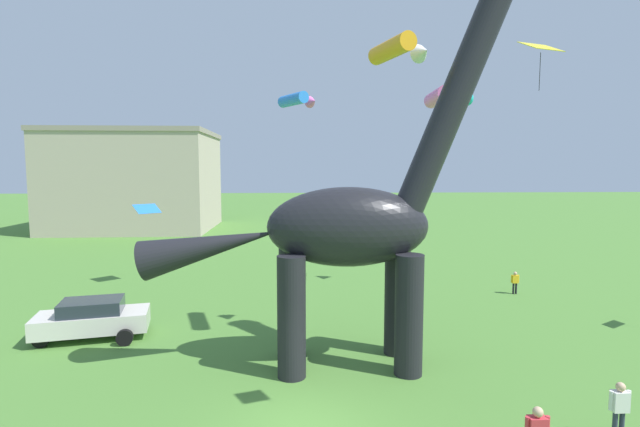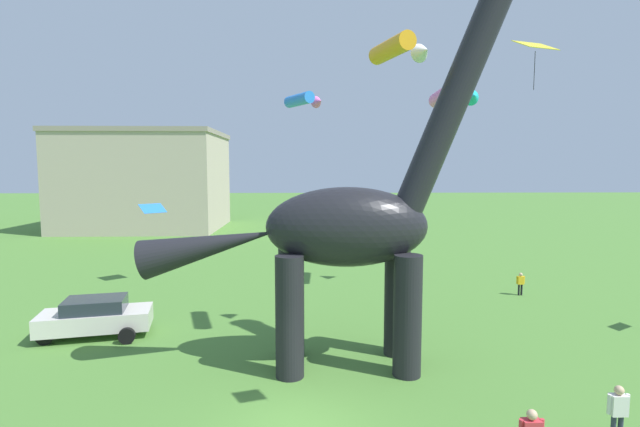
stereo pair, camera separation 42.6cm
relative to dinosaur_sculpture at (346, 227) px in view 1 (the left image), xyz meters
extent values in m
cylinder|color=black|center=(1.97, 0.88, -2.79)|extent=(0.92, 0.92, 3.98)
cylinder|color=black|center=(1.97, -0.88, -2.79)|extent=(0.92, 0.92, 3.98)
cylinder|color=black|center=(-1.84, 0.88, -2.79)|extent=(0.92, 0.92, 3.98)
cylinder|color=black|center=(-1.84, -0.88, -2.79)|extent=(0.92, 0.92, 3.98)
ellipsoid|color=black|center=(0.06, 0.00, 0.00)|extent=(5.45, 2.35, 2.68)
cylinder|color=black|center=(3.60, 0.00, 4.29)|extent=(3.91, 1.01, 7.76)
cone|color=black|center=(-4.50, 0.00, -0.61)|extent=(4.79, 1.34, 2.27)
cube|color=silver|center=(-9.78, 3.04, -4.11)|extent=(4.48, 2.62, 0.72)
cube|color=#232B35|center=(-9.78, 3.04, -3.49)|extent=(2.55, 2.01, 0.52)
cylinder|color=black|center=(-8.23, 3.93, -4.47)|extent=(0.65, 0.35, 0.62)
cylinder|color=black|center=(-8.23, 2.15, -4.47)|extent=(0.65, 0.35, 0.62)
cylinder|color=black|center=(-11.34, 3.93, -4.47)|extent=(0.65, 0.35, 0.62)
cylinder|color=black|center=(-11.34, 2.15, -4.47)|extent=(0.65, 0.35, 0.62)
cylinder|color=black|center=(10.02, 8.59, -4.48)|extent=(0.10, 0.10, 0.60)
cylinder|color=black|center=(10.16, 8.59, -4.48)|extent=(0.10, 0.10, 0.60)
cube|color=yellow|center=(10.09, 8.59, -3.97)|extent=(0.33, 0.20, 0.43)
sphere|color=tan|center=(10.09, 8.59, -3.66)|extent=(0.19, 0.19, 0.19)
cylinder|color=yellow|center=(9.90, 8.59, -3.95)|extent=(0.08, 0.08, 0.41)
cylinder|color=yellow|center=(10.28, 8.59, -3.95)|extent=(0.08, 0.08, 0.41)
sphere|color=tan|center=(3.62, -5.95, -3.40)|extent=(0.23, 0.23, 0.23)
cylinder|color=#D1333D|center=(3.39, -5.95, -3.75)|extent=(0.10, 0.10, 0.50)
cylinder|color=#D1333D|center=(3.85, -5.95, -3.75)|extent=(0.10, 0.10, 0.50)
cylinder|color=#2D3347|center=(6.23, -4.83, -4.42)|extent=(0.12, 0.12, 0.73)
cylinder|color=#2D3347|center=(6.40, -4.83, -4.42)|extent=(0.12, 0.12, 0.73)
cube|color=silver|center=(6.31, -4.83, -3.80)|extent=(0.39, 0.24, 0.51)
sphere|color=tan|center=(6.31, -4.83, -3.43)|extent=(0.23, 0.23, 0.23)
cylinder|color=silver|center=(6.09, -4.83, -3.77)|extent=(0.10, 0.10, 0.49)
cylinder|color=silver|center=(6.54, -4.83, -3.77)|extent=(0.10, 0.10, 0.49)
cylinder|color=#287AE5|center=(-1.84, 20.03, 7.08)|extent=(2.34, 3.14, 0.88)
cone|color=pink|center=(-0.36, 20.91, 7.08)|extent=(1.19, 1.14, 0.92)
cylinder|color=pink|center=(5.86, 9.28, 5.71)|extent=(0.92, 2.92, 0.81)
cone|color=#19B2B7|center=(7.45, 9.22, 5.71)|extent=(0.88, 0.76, 0.85)
cube|color=yellow|center=(3.60, -5.43, 4.56)|extent=(0.94, 0.78, 0.28)
cylinder|color=black|center=(3.60, -5.43, 4.03)|extent=(0.01, 0.01, 0.81)
cube|color=#287AE5|center=(-10.23, 11.79, -0.35)|extent=(1.62, 1.57, 0.48)
cylinder|color=orange|center=(1.68, 1.15, 6.12)|extent=(1.31, 2.41, 0.65)
cone|color=white|center=(2.90, 1.53, 6.12)|extent=(0.83, 0.76, 0.68)
cube|color=#B7A893|center=(-19.36, 37.78, 0.41)|extent=(16.46, 13.31, 10.38)
cube|color=gray|center=(-19.36, 37.78, 5.84)|extent=(16.79, 13.58, 0.50)
camera|label=1|loc=(-1.70, -15.53, 1.94)|focal=26.29mm
camera|label=2|loc=(-1.28, -15.54, 1.94)|focal=26.29mm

